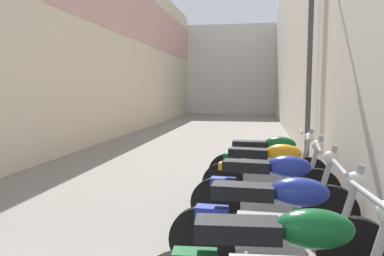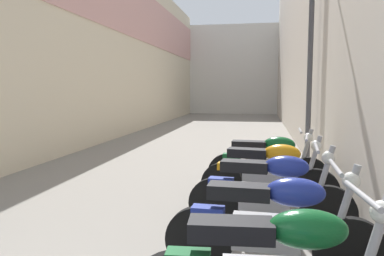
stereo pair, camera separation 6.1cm
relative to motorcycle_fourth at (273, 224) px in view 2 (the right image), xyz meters
The scene contains 9 objects.
ground_plane 7.43m from the motorcycle_fourth, 105.14° to the left, with size 41.35×41.35×0.00m, color gray.
building_left 10.73m from the motorcycle_fourth, 118.78° to the left, with size 0.45×25.35×6.30m.
building_right 9.84m from the motorcycle_fourth, 82.90° to the left, with size 0.45×25.35×7.88m.
building_far_end 23.04m from the motorcycle_fourth, 94.85° to the left, with size 8.75×2.00×5.85m, color silver.
motorcycle_fourth is the anchor object (origin of this frame).
motorcycle_fifth 1.05m from the motorcycle_fourth, 90.00° to the left, with size 1.85×0.58×1.04m.
motorcycle_sixth 1.93m from the motorcycle_fourth, 90.00° to the left, with size 1.84×0.58×1.04m.
motorcycle_seventh 2.73m from the motorcycle_fourth, 90.00° to the left, with size 1.85×0.58×1.04m.
street_lamp 4.99m from the motorcycle_fourth, 80.99° to the left, with size 0.79×0.18×4.66m.
Camera 2 is at (1.81, 0.41, 1.62)m, focal length 35.17 mm.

